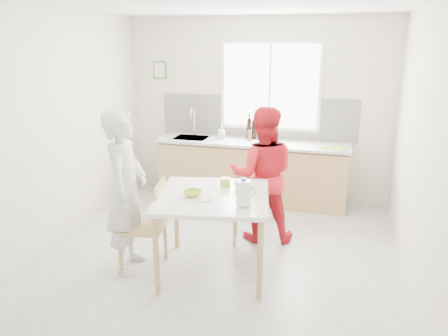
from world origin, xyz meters
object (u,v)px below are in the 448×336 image
object	(u,v)px
person_red	(262,175)
chair_left	(149,222)
wine_bottle_b	(254,129)
dining_table	(213,203)
chair_far	(250,203)
person_white	(126,192)
milk_jug	(244,192)
wine_bottle_a	(249,129)
bowl_white	(244,185)
bowl_green	(193,193)

from	to	relation	value
person_red	chair_left	bearing A→B (deg)	35.92
wine_bottle_b	dining_table	bearing A→B (deg)	-88.24
chair_far	person_white	bearing A→B (deg)	-146.95
person_white	milk_jug	xyz separation A→B (m)	(1.26, -0.05, 0.13)
dining_table	wine_bottle_b	xyz separation A→B (m)	(-0.07, 2.35, 0.30)
dining_table	wine_bottle_b	size ratio (longest dim) A/B	4.33
chair_far	wine_bottle_b	bearing A→B (deg)	89.71
milk_jug	wine_bottle_b	xyz separation A→B (m)	(-0.44, 2.56, 0.08)
person_white	wine_bottle_a	size ratio (longest dim) A/B	5.38
chair_far	chair_left	bearing A→B (deg)	-141.60
chair_far	person_red	world-z (taller)	person_red
chair_left	person_red	bearing A→B (deg)	125.92
person_white	milk_jug	size ratio (longest dim) A/B	6.73
dining_table	chair_far	bearing A→B (deg)	77.24
chair_far	wine_bottle_b	world-z (taller)	wine_bottle_b
person_white	bowl_white	size ratio (longest dim) A/B	7.48
person_white	milk_jug	world-z (taller)	person_white
person_red	wine_bottle_b	bearing A→B (deg)	-84.65
person_red	wine_bottle_a	bearing A→B (deg)	-81.63
chair_far	person_red	bearing A→B (deg)	13.73
chair_far	bowl_white	world-z (taller)	bowl_white
dining_table	chair_far	xyz separation A→B (m)	(0.20, 0.86, -0.30)
chair_left	person_red	distance (m)	1.48
chair_left	bowl_green	world-z (taller)	chair_left
chair_left	bowl_green	distance (m)	0.60
chair_far	person_white	distance (m)	1.54
bowl_white	milk_jug	size ratio (longest dim) A/B	0.90
chair_far	bowl_green	distance (m)	1.11
dining_table	bowl_green	world-z (taller)	bowl_green
person_red	bowl_white	bearing A→B (deg)	71.94
person_white	bowl_green	size ratio (longest dim) A/B	9.55
person_red	milk_jug	distance (m)	1.16
chair_left	milk_jug	distance (m)	1.14
dining_table	bowl_green	xyz separation A→B (m)	(-0.19, -0.09, 0.12)
chair_far	wine_bottle_a	bearing A→B (deg)	92.62
person_red	bowl_white	size ratio (longest dim) A/B	7.09
bowl_green	person_white	bearing A→B (deg)	-173.57
dining_table	chair_left	world-z (taller)	chair_left
chair_left	person_white	bearing A→B (deg)	-90.00
bowl_green	wine_bottle_a	bearing A→B (deg)	88.94
chair_left	bowl_green	bearing A→B (deg)	84.01
person_red	wine_bottle_b	distance (m)	1.50
chair_far	bowl_green	size ratio (longest dim) A/B	4.67
dining_table	bowl_white	distance (m)	0.41
milk_jug	person_red	bearing A→B (deg)	81.37
chair_far	wine_bottle_b	distance (m)	1.62
dining_table	chair_far	world-z (taller)	dining_table
chair_left	person_red	xyz separation A→B (m)	(1.00, 1.05, 0.28)
person_red	wine_bottle_a	size ratio (longest dim) A/B	5.10
bowl_green	wine_bottle_b	distance (m)	2.44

